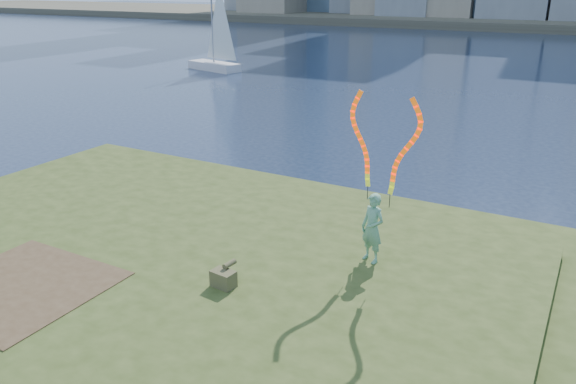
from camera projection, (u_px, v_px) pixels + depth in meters
The scene contains 7 objects.
ground at pixel (210, 279), 12.93m from camera, with size 320.00×320.00×0.00m, color #18243D.
grassy_knoll at pixel (139, 315), 10.94m from camera, with size 20.00×18.00×0.80m.
dirt_patch at pixel (20, 286), 11.04m from camera, with size 3.20×3.00×0.02m, color #47331E.
far_shore at pixel (565, 21), 90.36m from camera, with size 320.00×40.00×1.20m, color #474234.
woman_with_ribbons at pixel (376, 198), 11.59m from camera, with size 1.88×0.76×3.92m.
canvas_bag at pixel (224, 278), 11.00m from camera, with size 0.50×0.56×0.44m.
sailboat at pixel (216, 53), 43.23m from camera, with size 5.06×2.65×7.62m.
Camera 1 is at (7.14, -9.08, 6.41)m, focal length 35.00 mm.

